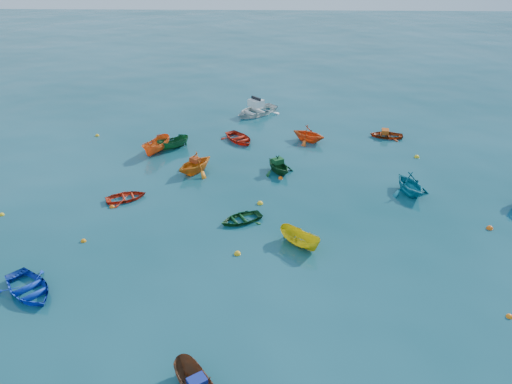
{
  "coord_description": "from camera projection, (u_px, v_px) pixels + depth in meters",
  "views": [
    {
      "loc": [
        0.73,
        -22.75,
        15.6
      ],
      "look_at": [
        0.0,
        5.0,
        0.4
      ],
      "focal_mm": 35.0,
      "sensor_mm": 36.0,
      "label": 1
    }
  ],
  "objects": [
    {
      "name": "dinghy_red_nw",
      "position": [
        127.0,
        199.0,
        31.63
      ],
      "size": [
        3.06,
        2.7,
        0.53
      ],
      "primitive_type": "imported",
      "rotation": [
        0.0,
        0.0,
        2.0
      ],
      "color": "red",
      "rests_on": "ground"
    },
    {
      "name": "buoy_or_a",
      "position": [
        84.0,
        241.0,
        27.49
      ],
      "size": [
        0.31,
        0.31,
        0.31
      ],
      "primitive_type": "sphere",
      "color": "orange",
      "rests_on": "ground"
    },
    {
      "name": "tarp_orange_a",
      "position": [
        195.0,
        160.0,
        34.61
      ],
      "size": [
        0.8,
        0.78,
        0.31
      ],
      "primitive_type": "cube",
      "rotation": [
        0.0,
        0.0,
        -0.67
      ],
      "color": "#B33912",
      "rests_on": "dinghy_orange_w"
    },
    {
      "name": "buoy_ye_a",
      "position": [
        237.0,
        254.0,
        26.45
      ],
      "size": [
        0.37,
        0.37,
        0.37
      ],
      "primitive_type": "sphere",
      "color": "gold",
      "rests_on": "ground"
    },
    {
      "name": "ground",
      "position": [
        254.0,
        242.0,
        27.45
      ],
      "size": [
        160.0,
        160.0,
        0.0
      ],
      "primitive_type": "plane",
      "color": "#093D44",
      "rests_on": "ground"
    },
    {
      "name": "dinghy_red_ne",
      "position": [
        386.0,
        137.0,
        40.71
      ],
      "size": [
        2.89,
        2.27,
        0.55
      ],
      "primitive_type": "imported",
      "rotation": [
        0.0,
        0.0,
        -1.73
      ],
      "color": "#A9360E",
      "rests_on": "ground"
    },
    {
      "name": "buoy_or_b",
      "position": [
        509.0,
        317.0,
        22.27
      ],
      "size": [
        0.3,
        0.3,
        0.3
      ],
      "primitive_type": "sphere",
      "color": "orange",
      "rests_on": "ground"
    },
    {
      "name": "dinghy_orange_far",
      "position": [
        308.0,
        141.0,
        39.93
      ],
      "size": [
        3.56,
        3.44,
        1.44
      ],
      "primitive_type": "imported",
      "rotation": [
        0.0,
        0.0,
        1.03
      ],
      "color": "#F55717",
      "rests_on": "ground"
    },
    {
      "name": "sampan_orange_n",
      "position": [
        157.0,
        152.0,
        38.0
      ],
      "size": [
        2.27,
        3.31,
        1.2
      ],
      "primitive_type": "imported",
      "rotation": [
        0.0,
        0.0,
        -0.39
      ],
      "color": "orange",
      "rests_on": "ground"
    },
    {
      "name": "dinghy_red_far",
      "position": [
        239.0,
        141.0,
        39.97
      ],
      "size": [
        3.62,
        3.86,
        0.65
      ],
      "primitive_type": "imported",
      "rotation": [
        0.0,
        0.0,
        0.59
      ],
      "color": "red",
      "rests_on": "ground"
    },
    {
      "name": "dinghy_orange_w",
      "position": [
        195.0,
        172.0,
        35.03
      ],
      "size": [
        3.89,
        3.95,
        1.58
      ],
      "primitive_type": "imported",
      "rotation": [
        0.0,
        0.0,
        -0.67
      ],
      "color": "orange",
      "rests_on": "ground"
    },
    {
      "name": "buoy_ye_b",
      "position": [
        2.0,
        215.0,
        29.94
      ],
      "size": [
        0.31,
        0.31,
        0.31
      ],
      "primitive_type": "sphere",
      "color": "yellow",
      "rests_on": "ground"
    },
    {
      "name": "tarp_orange_b",
      "position": [
        385.0,
        132.0,
        40.51
      ],
      "size": [
        0.67,
        0.82,
        0.36
      ],
      "primitive_type": "cube",
      "rotation": [
        0.0,
        0.0,
        -1.73
      ],
      "color": "#BF4D13",
      "rests_on": "dinghy_red_ne"
    },
    {
      "name": "sampan_yellow_mid",
      "position": [
        300.0,
        245.0,
        27.16
      ],
      "size": [
        2.64,
        2.55,
        1.03
      ],
      "primitive_type": "imported",
      "rotation": [
        0.0,
        0.0,
        0.82
      ],
      "color": "gold",
      "rests_on": "ground"
    },
    {
      "name": "sampan_green_far",
      "position": [
        174.0,
        148.0,
        38.65
      ],
      "size": [
        2.74,
        2.39,
        1.03
      ],
      "primitive_type": "imported",
      "rotation": [
        0.0,
        0.0,
        -0.93
      ],
      "color": "#135528",
      "rests_on": "ground"
    },
    {
      "name": "dinghy_green_n",
      "position": [
        278.0,
        172.0,
        35.02
      ],
      "size": [
        3.15,
        3.27,
        1.32
      ],
      "primitive_type": "imported",
      "rotation": [
        0.0,
        0.0,
        0.54
      ],
      "color": "#10451D",
      "rests_on": "ground"
    },
    {
      "name": "dinghy_blue_sw",
      "position": [
        30.0,
        293.0,
        23.72
      ],
      "size": [
        4.1,
        4.06,
        0.7
      ],
      "primitive_type": "imported",
      "rotation": [
        0.0,
        0.0,
        0.81
      ],
      "color": "#0E35B5",
      "rests_on": "ground"
    },
    {
      "name": "buoy_ye_c",
      "position": [
        260.0,
        204.0,
        31.13
      ],
      "size": [
        0.38,
        0.38,
        0.38
      ],
      "primitive_type": "sphere",
      "color": "yellow",
      "rests_on": "ground"
    },
    {
      "name": "buoy_or_c",
      "position": [
        112.0,
        207.0,
        30.75
      ],
      "size": [
        0.32,
        0.32,
        0.32
      ],
      "primitive_type": "sphere",
      "color": "#F8610D",
      "rests_on": "ground"
    },
    {
      "name": "tarp_green_b",
      "position": [
        278.0,
        161.0,
        34.69
      ],
      "size": [
        0.9,
        0.84,
        0.35
      ],
      "primitive_type": "cube",
      "rotation": [
        0.0,
        0.0,
        0.54
      ],
      "color": "#134C20",
      "rests_on": "dinghy_green_n"
    },
    {
      "name": "buoy_ye_e",
      "position": [
        417.0,
        157.0,
        37.22
      ],
      "size": [
        0.38,
        0.38,
        0.38
      ],
      "primitive_type": "sphere",
      "color": "yellow",
      "rests_on": "ground"
    },
    {
      "name": "buoy_ye_d",
      "position": [
        97.0,
        136.0,
        40.9
      ],
      "size": [
        0.33,
        0.33,
        0.33
      ],
      "primitive_type": "sphere",
      "color": "gold",
      "rests_on": "ground"
    },
    {
      "name": "motorboat_white",
      "position": [
        256.0,
        114.0,
        45.48
      ],
      "size": [
        5.31,
        5.28,
        1.51
      ],
      "primitive_type": "imported",
      "rotation": [
        0.0,
        0.0,
        -0.8
      ],
      "color": "white",
      "rests_on": "ground"
    },
    {
      "name": "buoy_or_d",
      "position": [
        490.0,
        229.0,
        28.62
      ],
      "size": [
        0.38,
        0.38,
        0.38
      ],
      "primitive_type": "sphere",
      "color": "#F2580D",
      "rests_on": "ground"
    },
    {
      "name": "tarp_blue_a",
      "position": [
        197.0,
        382.0,
        18.3
      ],
      "size": [
        0.84,
        0.79,
        0.32
      ],
      "primitive_type": "cube",
      "rotation": [
        0.0,
        0.0,
        0.6
      ],
      "color": "navy",
      "rests_on": "sampan_brown_mid"
    },
    {
      "name": "dinghy_green_e",
      "position": [
        241.0,
        221.0,
        29.35
      ],
      "size": [
        3.11,
        2.82,
        0.53
      ],
      "primitive_type": "imported",
      "rotation": [
        0.0,
        0.0,
        -1.07
      ],
      "color": "#10451B",
      "rests_on": "ground"
    },
    {
      "name": "buoy_or_e",
      "position": [
        281.0,
        179.0,
        34.16
      ],
      "size": [
        0.32,
        0.32,
        0.32
      ],
      "primitive_type": "sphere",
      "color": "#FF5C0D",
      "rests_on": "ground"
    },
    {
      "name": "dinghy_cyan_se",
      "position": [
        409.0,
        193.0,
        32.36
      ],
      "size": [
        3.26,
        3.52,
        1.53
      ],
      "primitive_type": "imported",
      "rotation": [
        0.0,
        0.0,
        0.31
      ],
      "color": "teal",
      "rests_on": "ground"
    }
  ]
}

